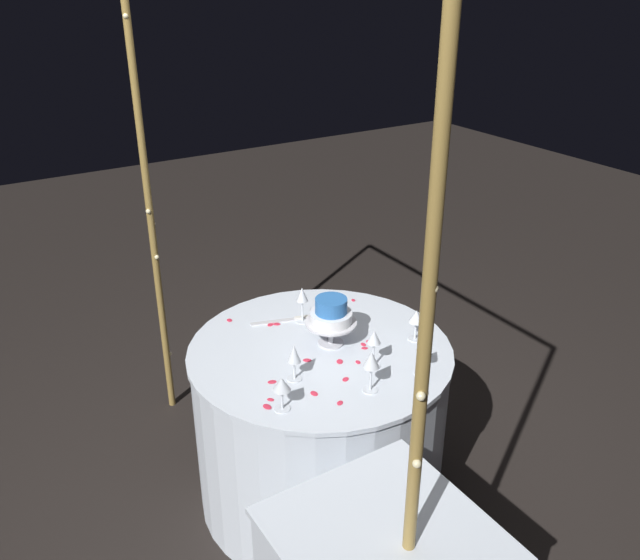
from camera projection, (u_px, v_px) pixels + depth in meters
ground_plane at (320, 490)px, 3.15m from camera, size 12.00×12.00×0.00m
decorative_arch at (236, 199)px, 2.32m from camera, size 2.10×0.06×2.35m
main_table at (320, 423)px, 2.97m from camera, size 1.13×1.13×0.79m
tiered_cake at (331, 315)px, 2.78m from camera, size 0.22×0.22×0.22m
wine_glass_0 at (294, 356)px, 2.55m from camera, size 0.06×0.06×0.15m
wine_glass_1 at (302, 297)px, 2.96m from camera, size 0.06×0.06×0.17m
wine_glass_2 at (416, 318)px, 2.82m from camera, size 0.07×0.07×0.14m
wine_glass_3 at (282, 386)px, 2.37m from camera, size 0.07×0.07×0.14m
wine_glass_4 at (374, 340)px, 2.62m from camera, size 0.06×0.06×0.17m
wine_glass_5 at (372, 361)px, 2.47m from camera, size 0.06×0.06×0.17m
wine_glass_6 at (423, 348)px, 2.58m from camera, size 0.06×0.06×0.16m
cake_knife at (287, 320)px, 3.02m from camera, size 0.11×0.29×0.01m
rose_petal_0 at (429, 356)px, 2.75m from camera, size 0.03×0.03×0.00m
rose_petal_1 at (423, 324)px, 2.98m from camera, size 0.03×0.04×0.00m
rose_petal_2 at (346, 379)px, 2.59m from camera, size 0.04×0.04×0.00m
rose_petal_3 at (363, 344)px, 2.83m from camera, size 0.03×0.03×0.00m
rose_petal_4 at (314, 394)px, 2.50m from camera, size 0.04×0.03×0.00m
rose_petal_5 at (321, 326)px, 2.97m from camera, size 0.03×0.02×0.00m
rose_petal_6 at (365, 348)px, 2.80m from camera, size 0.03×0.04×0.00m
rose_petal_7 at (272, 382)px, 2.57m from camera, size 0.03×0.04×0.00m
rose_petal_8 at (353, 300)px, 3.20m from camera, size 0.03×0.03×0.00m
rose_petal_9 at (370, 342)px, 2.84m from camera, size 0.04×0.03×0.00m
rose_petal_10 at (358, 362)px, 2.70m from camera, size 0.03×0.03×0.00m
rose_petal_11 at (327, 295)px, 3.25m from camera, size 0.03×0.02×0.00m
rose_petal_12 at (229, 320)px, 3.02m from camera, size 0.03×0.02×0.00m
rose_petal_13 at (270, 325)px, 2.98m from camera, size 0.04×0.04×0.00m
rose_petal_14 at (271, 400)px, 2.47m from camera, size 0.03×0.03×0.00m
rose_petal_15 at (340, 362)px, 2.70m from camera, size 0.05×0.04×0.00m
rose_petal_16 at (277, 324)px, 2.99m from camera, size 0.04×0.04×0.00m
rose_petal_17 at (340, 403)px, 2.45m from camera, size 0.04×0.04×0.00m
rose_petal_18 at (307, 360)px, 2.71m from camera, size 0.04×0.04×0.00m
rose_petal_19 at (267, 407)px, 2.43m from camera, size 0.04×0.03×0.00m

